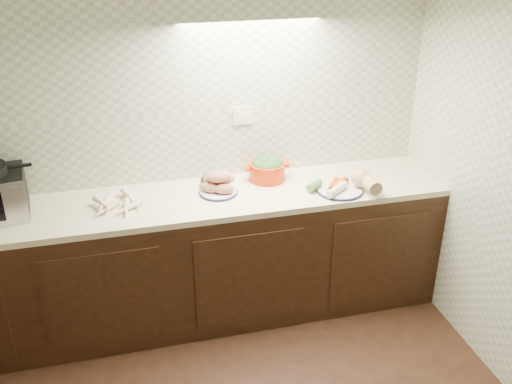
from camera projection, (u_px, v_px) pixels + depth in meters
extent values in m
cube|color=#A1B18C|center=(160.00, 126.00, 3.64)|extent=(3.60, 0.05, 2.60)
cube|color=beige|center=(243.00, 116.00, 3.76)|extent=(0.13, 0.01, 0.12)
cube|color=black|center=(173.00, 264.00, 3.78)|extent=(3.60, 0.60, 0.86)
cube|color=#FEFAC5|center=(169.00, 204.00, 3.58)|extent=(3.60, 0.60, 0.04)
cone|color=#F6EFC4|center=(125.00, 195.00, 3.59)|extent=(0.05, 0.19, 0.05)
cone|color=#F6EFC4|center=(123.00, 207.00, 3.45)|extent=(0.07, 0.20, 0.05)
cone|color=#F6EFC4|center=(139.00, 198.00, 3.57)|extent=(0.13, 0.22, 0.04)
cone|color=#F6EFC4|center=(107.00, 202.00, 3.51)|extent=(0.07, 0.23, 0.04)
cone|color=#F6EFC4|center=(108.00, 208.00, 3.45)|extent=(0.19, 0.17, 0.04)
cone|color=#F6EFC4|center=(127.00, 199.00, 3.54)|extent=(0.16, 0.19, 0.04)
cone|color=#F6EFC4|center=(123.00, 203.00, 3.46)|extent=(0.08, 0.19, 0.04)
cone|color=#F6EFC4|center=(129.00, 192.00, 3.58)|extent=(0.18, 0.15, 0.05)
cone|color=#F6EFC4|center=(120.00, 198.00, 3.51)|extent=(0.16, 0.21, 0.05)
cylinder|color=#15143D|center=(218.00, 192.00, 3.67)|extent=(0.25, 0.25, 0.01)
cylinder|color=white|center=(218.00, 192.00, 3.67)|extent=(0.24, 0.24, 0.02)
ellipsoid|color=#B06A5D|center=(209.00, 187.00, 3.64)|extent=(0.15, 0.12, 0.06)
ellipsoid|color=#B06A5D|center=(224.00, 189.00, 3.62)|extent=(0.15, 0.12, 0.06)
ellipsoid|color=#B06A5D|center=(220.00, 184.00, 3.69)|extent=(0.15, 0.12, 0.06)
ellipsoid|color=#B06A5D|center=(214.00, 179.00, 3.66)|extent=(0.15, 0.12, 0.06)
ellipsoid|color=#B06A5D|center=(225.00, 180.00, 3.66)|extent=(0.15, 0.12, 0.06)
ellipsoid|color=#B06A5D|center=(218.00, 178.00, 3.61)|extent=(0.15, 0.12, 0.06)
ellipsoid|color=#B06A5D|center=(221.00, 176.00, 3.63)|extent=(0.15, 0.12, 0.06)
cylinder|color=black|center=(211.00, 183.00, 3.76)|extent=(0.14, 0.14, 0.05)
sphere|color=maroon|center=(209.00, 177.00, 3.74)|extent=(0.07, 0.07, 0.07)
sphere|color=silver|center=(215.00, 177.00, 3.76)|extent=(0.04, 0.04, 0.04)
cylinder|color=red|center=(267.00, 171.00, 3.83)|extent=(0.25, 0.25, 0.12)
cube|color=red|center=(247.00, 169.00, 3.79)|extent=(0.03, 0.05, 0.02)
cube|color=red|center=(287.00, 165.00, 3.85)|extent=(0.03, 0.05, 0.02)
ellipsoid|color=#3D702C|center=(267.00, 165.00, 3.81)|extent=(0.22, 0.22, 0.12)
cylinder|color=#15143D|center=(340.00, 190.00, 3.70)|extent=(0.31, 0.31, 0.01)
cylinder|color=white|center=(340.00, 190.00, 3.70)|extent=(0.29, 0.29, 0.02)
cone|color=orange|center=(336.00, 185.00, 3.71)|extent=(0.15, 0.14, 0.04)
cone|color=orange|center=(334.00, 184.00, 3.71)|extent=(0.17, 0.11, 0.04)
cone|color=orange|center=(331.00, 186.00, 3.70)|extent=(0.17, 0.12, 0.04)
cone|color=orange|center=(338.00, 181.00, 3.71)|extent=(0.17, 0.11, 0.04)
cone|color=orange|center=(332.00, 184.00, 3.68)|extent=(0.17, 0.11, 0.04)
cone|color=orange|center=(332.00, 184.00, 3.68)|extent=(0.17, 0.10, 0.04)
cylinder|color=white|center=(337.00, 189.00, 3.63)|extent=(0.18, 0.16, 0.05)
cylinder|color=#33702E|center=(314.00, 185.00, 3.69)|extent=(0.13, 0.12, 0.05)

